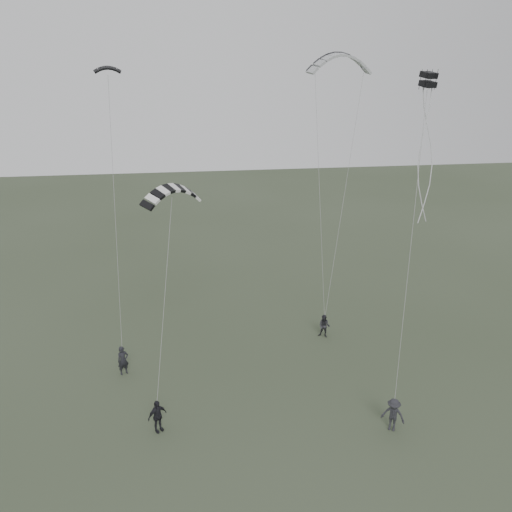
{
  "coord_description": "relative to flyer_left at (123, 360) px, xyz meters",
  "views": [
    {
      "loc": [
        -2.81,
        -22.36,
        17.21
      ],
      "look_at": [
        1.32,
        4.41,
        7.21
      ],
      "focal_mm": 35.0,
      "sensor_mm": 36.0,
      "label": 1
    }
  ],
  "objects": [
    {
      "name": "ground",
      "position": [
        6.77,
        -4.53,
        -0.92
      ],
      "size": [
        140.0,
        140.0,
        0.0
      ],
      "primitive_type": "plane",
      "color": "#343F2A",
      "rests_on": "ground"
    },
    {
      "name": "flyer_left",
      "position": [
        0.0,
        0.0,
        0.0
      ],
      "size": [
        0.79,
        0.68,
        1.83
      ],
      "primitive_type": "imported",
      "rotation": [
        0.0,
        0.0,
        0.43
      ],
      "color": "black",
      "rests_on": "ground"
    },
    {
      "name": "flyer_right",
      "position": [
        13.25,
        2.52,
        -0.1
      ],
      "size": [
        1.0,
        0.94,
        1.64
      ],
      "primitive_type": "imported",
      "rotation": [
        0.0,
        0.0,
        -0.54
      ],
      "color": "#27262C",
      "rests_on": "ground"
    },
    {
      "name": "flyer_center",
      "position": [
        2.2,
        -5.56,
        -0.02
      ],
      "size": [
        1.12,
        0.93,
        1.79
      ],
      "primitive_type": "imported",
      "rotation": [
        0.0,
        0.0,
        0.57
      ],
      "color": "black",
      "rests_on": "ground"
    },
    {
      "name": "flyer_far",
      "position": [
        14.01,
        -7.3,
        -0.0
      ],
      "size": [
        1.36,
        1.21,
        1.82
      ],
      "primitive_type": "imported",
      "rotation": [
        0.0,
        0.0,
        -0.58
      ],
      "color": "#242428",
      "rests_on": "ground"
    },
    {
      "name": "kite_dark_small",
      "position": [
        0.15,
        4.82,
        16.54
      ],
      "size": [
        1.58,
        0.8,
        0.61
      ],
      "primitive_type": null,
      "rotation": [
        0.31,
        0.0,
        0.15
      ],
      "color": "black",
      "rests_on": "flyer_left"
    },
    {
      "name": "kite_pale_large",
      "position": [
        14.69,
        6.69,
        17.37
      ],
      "size": [
        4.47,
        1.76,
        1.88
      ],
      "primitive_type": null,
      "rotation": [
        0.15,
        0.0,
        0.12
      ],
      "color": "#A5A8AA",
      "rests_on": "flyer_right"
    },
    {
      "name": "kite_striped",
      "position": [
        3.5,
        -0.86,
        10.61
      ],
      "size": [
        3.42,
        2.76,
        1.46
      ],
      "primitive_type": null,
      "rotation": [
        0.28,
        0.0,
        0.57
      ],
      "color": "black",
      "rests_on": "flyer_center"
    },
    {
      "name": "kite_box",
      "position": [
        16.9,
        -1.3,
        15.94
      ],
      "size": [
        0.87,
        0.95,
        0.83
      ],
      "primitive_type": null,
      "rotation": [
        0.17,
        0.0,
        0.3
      ],
      "color": "black",
      "rests_on": "flyer_far"
    }
  ]
}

